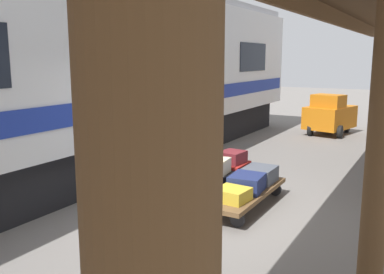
# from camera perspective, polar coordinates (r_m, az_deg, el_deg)

# --- Properties ---
(ground_plane) EXTENTS (60.00, 60.00, 0.00)m
(ground_plane) POSITION_cam_1_polar(r_m,az_deg,el_deg) (7.09, 3.10, -9.51)
(ground_plane) COLOR slate
(train_car) EXTENTS (3.03, 18.34, 4.00)m
(train_car) POSITION_cam_1_polar(r_m,az_deg,el_deg) (8.77, -17.54, 7.63)
(train_car) COLOR silver
(train_car) RESTS_ON ground_plane
(luggage_cart) EXTENTS (1.16, 2.10, 0.29)m
(luggage_cart) POSITION_cam_1_polar(r_m,az_deg,el_deg) (7.21, 5.37, -7.13)
(luggage_cart) COLOR brown
(luggage_cart) RESTS_ON ground_plane
(suitcase_yellow_case) EXTENTS (0.51, 0.50, 0.19)m
(suitcase_yellow_case) POSITION_cam_1_polar(r_m,az_deg,el_deg) (6.56, 5.39, -7.63)
(suitcase_yellow_case) COLOR gold
(suitcase_yellow_case) RESTS_ON luggage_cart
(suitcase_black_hardshell) EXTENTS (0.54, 0.57, 0.23)m
(suitcase_black_hardshell) POSITION_cam_1_polar(r_m,az_deg,el_deg) (7.27, 3.51, -5.64)
(suitcase_black_hardshell) COLOR black
(suitcase_black_hardshell) RESTS_ON luggage_cart
(suitcase_slate_roller) EXTENTS (0.50, 0.59, 0.27)m
(suitcase_slate_roller) POSITION_cam_1_polar(r_m,az_deg,el_deg) (7.58, 9.01, -4.95)
(suitcase_slate_roller) COLOR #4C515B
(suitcase_slate_roller) RESTS_ON luggage_cart
(suitcase_gray_aluminum) EXTENTS (0.50, 0.50, 0.23)m
(suitcase_gray_aluminum) POSITION_cam_1_polar(r_m,az_deg,el_deg) (6.78, 1.34, -6.83)
(suitcase_gray_aluminum) COLOR #9EA0A5
(suitcase_gray_aluminum) RESTS_ON luggage_cart
(suitcase_navy_fabric) EXTENTS (0.56, 0.65, 0.27)m
(suitcase_navy_fabric) POSITION_cam_1_polar(r_m,az_deg,el_deg) (7.06, 7.34, -6.06)
(suitcase_navy_fabric) COLOR navy
(suitcase_navy_fabric) RESTS_ON luggage_cart
(suitcase_red_plastic) EXTENTS (0.48, 0.64, 0.28)m
(suitcase_red_plastic) POSITION_cam_1_polar(r_m,az_deg,el_deg) (7.77, 5.40, -4.44)
(suitcase_red_plastic) COLOR #AD231E
(suitcase_red_plastic) RESTS_ON luggage_cart
(suitcase_maroon_trunk) EXTENTS (0.44, 0.48, 0.21)m
(suitcase_maroon_trunk) POSITION_cam_1_polar(r_m,az_deg,el_deg) (7.70, 5.39, -2.68)
(suitcase_maroon_trunk) COLOR maroon
(suitcase_maroon_trunk) RESTS_ON suitcase_red_plastic
(suitcase_teal_softside) EXTENTS (0.36, 0.52, 0.21)m
(suitcase_teal_softside) POSITION_cam_1_polar(r_m,az_deg,el_deg) (6.71, 1.04, -5.06)
(suitcase_teal_softside) COLOR #1E666B
(suitcase_teal_softside) RESTS_ON suitcase_gray_aluminum
(suitcase_cream_canvas) EXTENTS (0.34, 0.45, 0.24)m
(suitcase_cream_canvas) POSITION_cam_1_polar(r_m,az_deg,el_deg) (7.17, 3.55, -3.89)
(suitcase_cream_canvas) COLOR beige
(suitcase_cream_canvas) RESTS_ON suitcase_black_hardshell
(porter_in_overalls) EXTENTS (0.72, 0.53, 1.70)m
(porter_in_overalls) POSITION_cam_1_polar(r_m,az_deg,el_deg) (7.43, -2.11, -1.16)
(porter_in_overalls) COLOR navy
(porter_in_overalls) RESTS_ON ground_plane
(porter_by_door) EXTENTS (0.73, 0.54, 1.70)m
(porter_by_door) POSITION_cam_1_polar(r_m,az_deg,el_deg) (7.60, -6.28, -0.94)
(porter_by_door) COLOR #332D28
(porter_by_door) RESTS_ON ground_plane
(baggage_tug) EXTENTS (1.46, 1.91, 1.30)m
(baggage_tug) POSITION_cam_1_polar(r_m,az_deg,el_deg) (14.39, 17.83, 2.80)
(baggage_tug) COLOR orange
(baggage_tug) RESTS_ON ground_plane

